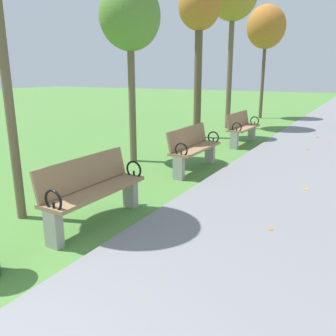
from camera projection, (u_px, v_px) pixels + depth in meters
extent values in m
cube|color=#93704C|center=(96.00, 191.00, 4.58)|extent=(0.47, 1.61, 0.05)
cube|color=#93704C|center=(84.00, 172.00, 4.62)|extent=(0.15, 1.60, 0.40)
cube|color=#99968E|center=(54.00, 229.00, 4.04)|extent=(0.20, 0.12, 0.45)
cube|color=#99968E|center=(130.00, 193.00, 5.26)|extent=(0.20, 0.12, 0.45)
torus|color=black|center=(53.00, 201.00, 3.89)|extent=(0.27, 0.04, 0.27)
cylinder|color=black|center=(54.00, 207.00, 3.91)|extent=(0.03, 0.03, 0.12)
torus|color=black|center=(134.00, 170.00, 5.16)|extent=(0.27, 0.04, 0.27)
cylinder|color=black|center=(134.00, 175.00, 5.18)|extent=(0.03, 0.03, 0.12)
cube|color=#93704C|center=(196.00, 148.00, 7.18)|extent=(0.45, 1.60, 0.05)
cube|color=#93704C|center=(188.00, 137.00, 7.21)|extent=(0.14, 1.60, 0.40)
cube|color=#99968E|center=(179.00, 168.00, 6.62)|extent=(0.20, 0.12, 0.45)
cube|color=#99968E|center=(210.00, 153.00, 7.86)|extent=(0.20, 0.12, 0.45)
torus|color=black|center=(181.00, 150.00, 6.48)|extent=(0.27, 0.03, 0.27)
cylinder|color=black|center=(181.00, 154.00, 6.50)|extent=(0.03, 0.03, 0.12)
torus|color=black|center=(213.00, 137.00, 7.75)|extent=(0.27, 0.03, 0.27)
cylinder|color=black|center=(213.00, 141.00, 7.77)|extent=(0.03, 0.03, 0.12)
cube|color=#93704C|center=(244.00, 128.00, 9.86)|extent=(0.48, 1.61, 0.05)
cube|color=#93704C|center=(238.00, 119.00, 9.89)|extent=(0.16, 1.60, 0.40)
cube|color=#99968E|center=(234.00, 141.00, 9.31)|extent=(0.20, 0.12, 0.45)
cube|color=#99968E|center=(252.00, 133.00, 10.54)|extent=(0.20, 0.12, 0.45)
torus|color=black|center=(237.00, 127.00, 9.17)|extent=(0.27, 0.04, 0.27)
cylinder|color=black|center=(237.00, 130.00, 9.19)|extent=(0.03, 0.03, 0.12)
torus|color=black|center=(255.00, 121.00, 10.43)|extent=(0.27, 0.04, 0.27)
cylinder|color=black|center=(254.00, 124.00, 10.45)|extent=(0.03, 0.03, 0.12)
cylinder|color=brown|center=(9.00, 103.00, 4.51)|extent=(0.12, 0.12, 3.19)
cylinder|color=brown|center=(132.00, 102.00, 7.75)|extent=(0.15, 0.15, 2.67)
ellipsoid|color=#5B8438|center=(130.00, 16.00, 7.29)|extent=(1.29, 1.29, 1.42)
cylinder|color=brown|center=(198.00, 82.00, 10.63)|extent=(0.23, 0.23, 3.41)
ellipsoid|color=#B26B28|center=(199.00, 6.00, 10.07)|extent=(1.22, 1.22, 1.34)
cylinder|color=brown|center=(230.00, 72.00, 12.43)|extent=(0.18, 0.18, 4.02)
cylinder|color=brown|center=(263.00, 81.00, 15.41)|extent=(0.14, 0.14, 3.30)
ellipsoid|color=#B26B28|center=(266.00, 27.00, 14.82)|extent=(1.63, 1.63, 1.79)
cylinder|color=#AD6B23|center=(308.00, 149.00, 9.27)|extent=(0.15, 0.15, 0.00)
cylinder|color=gold|center=(218.00, 128.00, 13.02)|extent=(0.12, 0.12, 0.00)
cylinder|color=#BC842D|center=(329.00, 142.00, 10.17)|extent=(0.11, 0.11, 0.00)
cylinder|color=brown|center=(200.00, 137.00, 11.06)|extent=(0.13, 0.13, 0.00)
cylinder|color=#AD6B23|center=(271.00, 229.00, 4.50)|extent=(0.08, 0.08, 0.00)
cylinder|color=#BC842D|center=(242.00, 147.00, 9.63)|extent=(0.13, 0.13, 0.00)
cylinder|color=#93511E|center=(318.00, 137.00, 10.99)|extent=(0.15, 0.15, 0.00)
cylinder|color=#BC842D|center=(306.00, 189.00, 6.06)|extent=(0.11, 0.11, 0.00)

